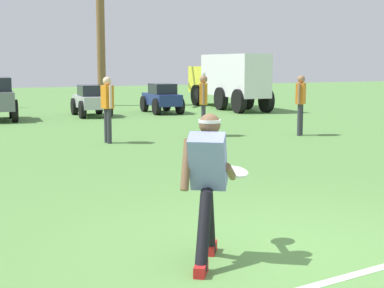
{
  "coord_description": "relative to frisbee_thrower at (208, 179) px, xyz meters",
  "views": [
    {
      "loc": [
        -3.33,
        -4.72,
        1.9
      ],
      "look_at": [
        -0.27,
        1.75,
        0.9
      ],
      "focal_mm": 55.0,
      "sensor_mm": 36.0,
      "label": 1
    }
  ],
  "objects": [
    {
      "name": "box_truck",
      "position": [
        9.15,
        16.3,
        0.44
      ],
      "size": [
        1.76,
        5.97,
        2.2
      ],
      "color": "yellow",
      "rests_on": "ground_plane"
    },
    {
      "name": "ground_plane",
      "position": [
        0.85,
        -0.17,
        -0.8
      ],
      "size": [
        80.0,
        80.0,
        0.0
      ],
      "primitive_type": "plane",
      "color": "#588B43"
    },
    {
      "name": "parked_car_slot_d",
      "position": [
        5.88,
        15.48,
        -0.23
      ],
      "size": [
        1.23,
        2.26,
        1.1
      ],
      "color": "navy",
      "rests_on": "ground_plane"
    },
    {
      "name": "teammate_near_sideline",
      "position": [
        4.22,
        8.61,
        0.14
      ],
      "size": [
        0.33,
        0.47,
        1.56
      ],
      "color": "#33333D",
      "rests_on": "ground_plane"
    },
    {
      "name": "teammate_midfield",
      "position": [
        1.59,
        8.39,
        0.14
      ],
      "size": [
        0.22,
        0.5,
        1.56
      ],
      "color": "#33333D",
      "rests_on": "ground_plane"
    },
    {
      "name": "palm_tree_left_of_centre",
      "position": [
        4.92,
        20.06,
        3.07
      ],
      "size": [
        3.64,
        3.15,
        6.66
      ],
      "color": "brown",
      "rests_on": "ground_plane"
    },
    {
      "name": "teammate_deep",
      "position": [
        6.56,
        7.67,
        0.14
      ],
      "size": [
        0.41,
        0.38,
        1.56
      ],
      "color": "#33333D",
      "rests_on": "ground_plane"
    },
    {
      "name": "frisbee_in_flight",
      "position": [
        0.51,
        0.38,
        -0.03
      ],
      "size": [
        0.31,
        0.3,
        0.09
      ],
      "color": "white"
    },
    {
      "name": "field_line_paint",
      "position": [
        0.85,
        -0.95,
        -0.79
      ],
      "size": [
        21.54,
        2.84,
        0.01
      ],
      "primitive_type": "cube",
      "rotation": [
        0.0,
        0.0,
        0.13
      ],
      "color": "white",
      "rests_on": "ground_plane"
    },
    {
      "name": "parked_car_slot_c",
      "position": [
        3.13,
        15.34,
        -0.23
      ],
      "size": [
        1.23,
        2.26,
        1.1
      ],
      "color": "#B7BABF",
      "rests_on": "ground_plane"
    },
    {
      "name": "frisbee_thrower",
      "position": [
        0.0,
        0.0,
        0.0
      ],
      "size": [
        0.86,
        0.85,
        1.42
      ],
      "color": "black",
      "rests_on": "ground_plane"
    }
  ]
}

